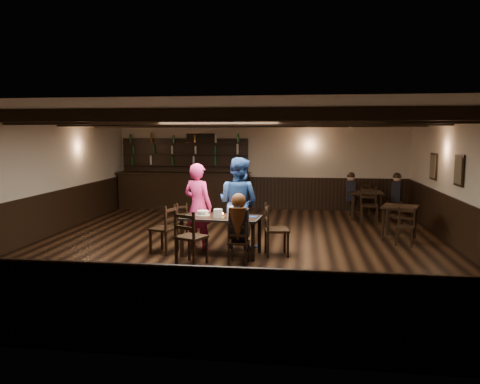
# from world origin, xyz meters

# --- Properties ---
(ground) EXTENTS (10.00, 10.00, 0.00)m
(ground) POSITION_xyz_m (0.00, 0.00, 0.00)
(ground) COLOR black
(ground) RESTS_ON ground
(room_shell) EXTENTS (9.02, 10.02, 2.71)m
(room_shell) POSITION_xyz_m (0.01, 0.04, 1.75)
(room_shell) COLOR beige
(room_shell) RESTS_ON ground
(dining_table) EXTENTS (1.57, 0.89, 0.75)m
(dining_table) POSITION_xyz_m (-0.23, -0.76, 0.67)
(dining_table) COLOR black
(dining_table) RESTS_ON ground
(chair_near_left) EXTENTS (0.61, 0.60, 1.00)m
(chair_near_left) POSITION_xyz_m (-0.68, -1.57, 0.59)
(chair_near_left) COLOR black
(chair_near_left) RESTS_ON ground
(chair_near_right) EXTENTS (0.38, 0.37, 0.78)m
(chair_near_right) POSITION_xyz_m (0.18, -1.39, 0.45)
(chair_near_right) COLOR black
(chair_near_right) RESTS_ON ground
(chair_end_left) EXTENTS (0.55, 0.56, 0.97)m
(chair_end_left) POSITION_xyz_m (-1.30, -0.79, 0.57)
(chair_end_left) COLOR black
(chair_end_left) RESTS_ON ground
(chair_end_right) EXTENTS (0.53, 0.54, 1.00)m
(chair_end_right) POSITION_xyz_m (0.75, -0.67, 0.59)
(chair_end_right) COLOR black
(chair_end_right) RESTS_ON ground
(chair_far_pushed) EXTENTS (0.51, 0.51, 0.79)m
(chair_far_pushed) POSITION_xyz_m (-1.32, 0.46, 0.46)
(chair_far_pushed) COLOR black
(chair_far_pushed) RESTS_ON ground
(woman_pink) EXTENTS (0.75, 0.63, 1.75)m
(woman_pink) POSITION_xyz_m (-0.80, -0.29, 0.87)
(woman_pink) COLOR #F73570
(woman_pink) RESTS_ON ground
(man_blue) EXTENTS (1.12, 1.02, 1.87)m
(man_blue) POSITION_xyz_m (0.01, -0.12, 0.93)
(man_blue) COLOR navy
(man_blue) RESTS_ON ground
(seated_person) EXTENTS (0.35, 0.53, 0.85)m
(seated_person) POSITION_xyz_m (0.19, -1.34, 0.85)
(seated_person) COLOR black
(seated_person) RESTS_ON ground
(cake) EXTENTS (0.29, 0.29, 0.09)m
(cake) POSITION_xyz_m (-0.63, -0.63, 0.79)
(cake) COLOR white
(cake) RESTS_ON dining_table
(plate_stack_a) EXTENTS (0.17, 0.17, 0.16)m
(plate_stack_a) POSITION_xyz_m (-0.28, -0.82, 0.83)
(plate_stack_a) COLOR white
(plate_stack_a) RESTS_ON dining_table
(plate_stack_b) EXTENTS (0.17, 0.17, 0.20)m
(plate_stack_b) POSITION_xyz_m (-0.02, -0.74, 0.85)
(plate_stack_b) COLOR white
(plate_stack_b) RESTS_ON dining_table
(tea_light) EXTENTS (0.05, 0.05, 0.06)m
(tea_light) POSITION_xyz_m (-0.23, -0.63, 0.78)
(tea_light) COLOR #A5A8AD
(tea_light) RESTS_ON dining_table
(salt_shaker) EXTENTS (0.03, 0.03, 0.08)m
(salt_shaker) POSITION_xyz_m (0.16, -0.88, 0.79)
(salt_shaker) COLOR silver
(salt_shaker) RESTS_ON dining_table
(pepper_shaker) EXTENTS (0.04, 0.04, 0.10)m
(pepper_shaker) POSITION_xyz_m (0.15, -0.92, 0.80)
(pepper_shaker) COLOR #A5A8AD
(pepper_shaker) RESTS_ON dining_table
(drink_glass) EXTENTS (0.06, 0.06, 0.10)m
(drink_glass) POSITION_xyz_m (0.10, -0.72, 0.80)
(drink_glass) COLOR silver
(drink_glass) RESTS_ON dining_table
(menu_red) EXTENTS (0.29, 0.23, 0.00)m
(menu_red) POSITION_xyz_m (0.20, -0.95, 0.75)
(menu_red) COLOR maroon
(menu_red) RESTS_ON dining_table
(menu_blue) EXTENTS (0.27, 0.20, 0.00)m
(menu_blue) POSITION_xyz_m (0.33, -0.67, 0.75)
(menu_blue) COLOR #0F1F4F
(menu_blue) RESTS_ON dining_table
(bar_counter) EXTENTS (4.22, 0.70, 2.20)m
(bar_counter) POSITION_xyz_m (-2.40, 4.72, 0.73)
(bar_counter) COLOR black
(bar_counter) RESTS_ON ground
(back_table_a) EXTENTS (0.93, 0.93, 0.75)m
(back_table_a) POSITION_xyz_m (3.47, 1.14, 0.64)
(back_table_a) COLOR black
(back_table_a) RESTS_ON ground
(back_table_b) EXTENTS (0.92, 0.92, 0.75)m
(back_table_b) POSITION_xyz_m (3.04, 3.66, 0.66)
(back_table_b) COLOR black
(back_table_b) RESTS_ON ground
(bg_patron_left) EXTENTS (0.25, 0.39, 0.80)m
(bg_patron_left) POSITION_xyz_m (2.65, 3.88, 0.87)
(bg_patron_left) COLOR black
(bg_patron_left) RESTS_ON ground
(bg_patron_right) EXTENTS (0.35, 0.44, 0.81)m
(bg_patron_right) POSITION_xyz_m (3.90, 3.83, 0.87)
(bg_patron_right) COLOR black
(bg_patron_right) RESTS_ON ground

